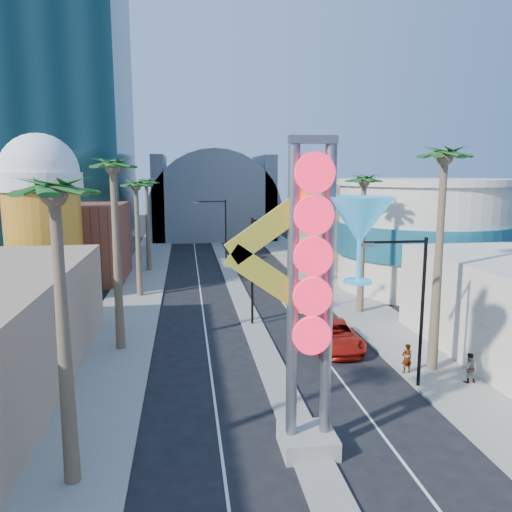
{
  "coord_description": "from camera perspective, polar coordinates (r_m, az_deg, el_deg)",
  "views": [
    {
      "loc": [
        -4.71,
        -15.31,
        11.21
      ],
      "look_at": [
        0.3,
        20.15,
        5.19
      ],
      "focal_mm": 35.0,
      "sensor_mm": 36.0,
      "label": 1
    }
  ],
  "objects": [
    {
      "name": "ground",
      "position": [
        19.55,
        8.22,
        -25.55
      ],
      "size": [
        240.0,
        240.0,
        0.0
      ],
      "primitive_type": "plane",
      "color": "black",
      "rests_on": "ground"
    },
    {
      "name": "sidewalk_west",
      "position": [
        51.75,
        -13.17,
        -3.14
      ],
      "size": [
        5.0,
        100.0,
        0.15
      ],
      "primitive_type": "cube",
      "color": "gray",
      "rests_on": "ground"
    },
    {
      "name": "sidewalk_east",
      "position": [
        53.45,
        7.57,
        -2.56
      ],
      "size": [
        5.0,
        100.0,
        0.15
      ],
      "primitive_type": "cube",
      "color": "gray",
      "rests_on": "ground"
    },
    {
      "name": "median",
      "position": [
        54.66,
        -2.93,
        -2.22
      ],
      "size": [
        1.6,
        84.0,
        0.15
      ],
      "primitive_type": "cube",
      "color": "gray",
      "rests_on": "ground"
    },
    {
      "name": "hotel_tower",
      "position": [
        70.85,
        -23.48,
        20.02
      ],
      "size": [
        20.0,
        20.0,
        50.0
      ],
      "primitive_type": "cube",
      "color": "black",
      "rests_on": "ground"
    },
    {
      "name": "brick_filler_west",
      "position": [
        54.97,
        -19.82,
        1.44
      ],
      "size": [
        10.0,
        10.0,
        8.0
      ],
      "primitive_type": "cube",
      "color": "brown",
      "rests_on": "ground"
    },
    {
      "name": "filler_east",
      "position": [
        66.9,
        10.06,
        4.07
      ],
      "size": [
        10.0,
        20.0,
        10.0
      ],
      "primitive_type": "cube",
      "color": "tan",
      "rests_on": "ground"
    },
    {
      "name": "beer_mug",
      "position": [
        47.07,
        -23.23,
        4.67
      ],
      "size": [
        7.0,
        7.0,
        14.5
      ],
      "color": "orange",
      "rests_on": "ground"
    },
    {
      "name": "turquoise_building",
      "position": [
        51.03,
        18.47,
        2.34
      ],
      "size": [
        16.6,
        16.6,
        10.6
      ],
      "color": "beige",
      "rests_on": "ground"
    },
    {
      "name": "canopy",
      "position": [
        87.71,
        -4.95,
        5.0
      ],
      "size": [
        22.0,
        16.0,
        22.0
      ],
      "color": "slate",
      "rests_on": "ground"
    },
    {
      "name": "neon_sign",
      "position": [
        19.48,
        8.62,
        -2.12
      ],
      "size": [
        6.53,
        2.6,
        12.55
      ],
      "color": "gray",
      "rests_on": "ground"
    },
    {
      "name": "streetlight_0",
      "position": [
        36.26,
        0.43,
        -0.51
      ],
      "size": [
        3.79,
        0.25,
        8.0
      ],
      "color": "black",
      "rests_on": "ground"
    },
    {
      "name": "streetlight_1",
      "position": [
        59.79,
        -4.01,
        3.44
      ],
      "size": [
        3.79,
        0.25,
        8.0
      ],
      "color": "black",
      "rests_on": "ground"
    },
    {
      "name": "streetlight_2",
      "position": [
        26.73,
        17.62,
        -4.72
      ],
      "size": [
        3.45,
        0.25,
        8.0
      ],
      "color": "black",
      "rests_on": "ground"
    },
    {
      "name": "palm_0",
      "position": [
        17.88,
        -21.98,
        4.75
      ],
      "size": [
        2.4,
        2.4,
        11.7
      ],
      "color": "brown",
      "rests_on": "ground"
    },
    {
      "name": "palm_1",
      "position": [
        31.6,
        -16.02,
        8.48
      ],
      "size": [
        2.4,
        2.4,
        12.7
      ],
      "color": "brown",
      "rests_on": "ground"
    },
    {
      "name": "palm_2",
      "position": [
        45.55,
        -13.54,
        7.11
      ],
      "size": [
        2.4,
        2.4,
        11.2
      ],
      "color": "brown",
      "rests_on": "ground"
    },
    {
      "name": "palm_3",
      "position": [
        57.5,
        -12.42,
        7.6
      ],
      "size": [
        2.4,
        2.4,
        11.2
      ],
      "color": "brown",
      "rests_on": "ground"
    },
    {
      "name": "palm_5",
      "position": [
        28.78,
        20.68,
        9.05
      ],
      "size": [
        2.4,
        2.4,
        13.2
      ],
      "color": "brown",
      "rests_on": "ground"
    },
    {
      "name": "palm_6",
      "position": [
        39.77,
        12.24,
        7.49
      ],
      "size": [
        2.4,
        2.4,
        11.7
      ],
      "color": "brown",
      "rests_on": "ground"
    },
    {
      "name": "palm_7",
      "position": [
        51.18,
        7.6,
        9.03
      ],
      "size": [
        2.4,
        2.4,
        12.7
      ],
      "color": "brown",
      "rests_on": "ground"
    },
    {
      "name": "red_pickup",
      "position": [
        32.92,
        8.9,
        -8.92
      ],
      "size": [
        2.95,
        6.19,
        1.71
      ],
      "primitive_type": "imported",
      "rotation": [
        0.0,
        0.0,
        -0.02
      ],
      "color": "#AD160D",
      "rests_on": "ground"
    },
    {
      "name": "pedestrian_a",
      "position": [
        29.54,
        16.85,
        -11.13
      ],
      "size": [
        0.65,
        0.47,
        1.68
      ],
      "primitive_type": "imported",
      "rotation": [
        0.0,
        0.0,
        3.25
      ],
      "color": "gray",
      "rests_on": "sidewalk_east"
    },
    {
      "name": "pedestrian_b",
      "position": [
        29.41,
        23.14,
        -11.65
      ],
      "size": [
        0.81,
        0.64,
        1.62
      ],
      "primitive_type": "imported",
      "rotation": [
        0.0,
        0.0,
        3.11
      ],
      "color": "gray",
      "rests_on": "sidewalk_east"
    }
  ]
}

